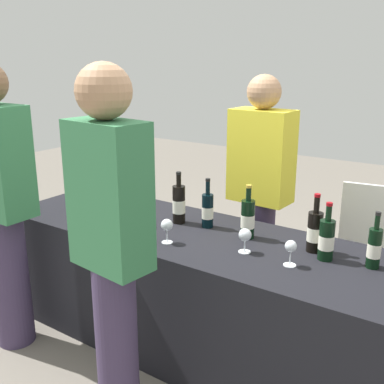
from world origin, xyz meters
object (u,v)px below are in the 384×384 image
at_px(wine_bottle_7, 374,248).
at_px(wine_glass_2, 142,213).
at_px(wine_glass_1, 109,205).
at_px(wine_glass_5, 291,248).
at_px(wine_glass_4, 245,236).
at_px(wine_bottle_5, 315,231).
at_px(wine_bottle_6, 326,239).
at_px(server_pouring, 260,190).
at_px(guest_0, 1,200).
at_px(wine_bottle_3, 208,210).
at_px(guest_1, 112,243).
at_px(wine_bottle_1, 113,191).
at_px(wine_bottle_4, 248,219).
at_px(wine_glass_3, 167,226).
at_px(wine_bottle_0, 101,182).
at_px(wine_glass_0, 86,198).
at_px(menu_board, 377,249).
at_px(wine_bottle_2, 179,204).
at_px(ice_bucket, 88,192).

bearing_deg(wine_bottle_7, wine_glass_2, -171.48).
bearing_deg(wine_glass_1, wine_glass_5, 1.17).
bearing_deg(wine_glass_4, wine_glass_5, -4.08).
bearing_deg(wine_bottle_5, wine_bottle_6, -37.92).
bearing_deg(wine_glass_4, server_pouring, 110.40).
distance_m(server_pouring, guest_0, 1.64).
bearing_deg(wine_bottle_3, guest_1, -85.63).
bearing_deg(guest_1, wine_bottle_5, 62.92).
xyz_separation_m(wine_bottle_1, wine_bottle_7, (1.74, 0.00, -0.01)).
distance_m(wine_bottle_4, wine_glass_1, 0.89).
distance_m(wine_bottle_4, wine_glass_4, 0.22).
xyz_separation_m(wine_glass_5, guest_0, (-1.61, -0.51, 0.09)).
xyz_separation_m(wine_glass_2, guest_0, (-0.63, -0.53, 0.10)).
distance_m(wine_bottle_1, wine_glass_3, 0.78).
bearing_deg(wine_bottle_0, guest_0, -89.81).
relative_size(wine_bottle_1, wine_glass_4, 2.38).
distance_m(wine_glass_3, server_pouring, 0.84).
bearing_deg(wine_bottle_7, wine_bottle_5, 174.68).
relative_size(wine_glass_0, menu_board, 0.15).
bearing_deg(wine_bottle_2, server_pouring, 59.82).
bearing_deg(wine_bottle_5, menu_board, 81.92).
bearing_deg(wine_glass_0, wine_glass_2, 0.23).
bearing_deg(wine_glass_5, guest_1, -130.49).
bearing_deg(wine_bottle_3, server_pouring, 77.08).
distance_m(wine_glass_3, guest_0, 1.01).
bearing_deg(wine_bottle_2, wine_bottle_5, 2.97).
distance_m(wine_bottle_6, guest_0, 1.86).
bearing_deg(wine_glass_3, wine_bottle_3, 81.47).
bearing_deg(wine_bottle_6, wine_glass_5, -124.64).
xyz_separation_m(wine_bottle_4, guest_1, (-0.21, -0.88, 0.10)).
distance_m(wine_bottle_3, server_pouring, 0.50).
xyz_separation_m(wine_bottle_1, wine_glass_3, (0.71, -0.32, -0.01)).
distance_m(wine_bottle_2, wine_glass_5, 0.85).
xyz_separation_m(wine_glass_0, guest_0, (-0.15, -0.52, 0.09)).
bearing_deg(wine_glass_3, wine_glass_5, 9.11).
xyz_separation_m(wine_bottle_1, guest_1, (0.83, -0.87, 0.10)).
bearing_deg(wine_glass_0, wine_bottle_6, 5.84).
xyz_separation_m(wine_bottle_6, wine_bottle_7, (0.23, 0.04, -0.01)).
height_order(wine_bottle_7, wine_glass_1, wine_bottle_7).
distance_m(wine_bottle_3, wine_glass_3, 0.34).
xyz_separation_m(wine_glass_1, ice_bucket, (-0.34, 0.15, -0.00)).
bearing_deg(wine_bottle_4, menu_board, 61.82).
relative_size(wine_glass_3, guest_1, 0.08).
relative_size(wine_glass_4, guest_1, 0.08).
bearing_deg(wine_glass_1, wine_glass_3, -9.27).
distance_m(wine_bottle_1, server_pouring, 1.01).
bearing_deg(server_pouring, wine_bottle_3, 80.23).
height_order(wine_bottle_0, menu_board, wine_bottle_0).
bearing_deg(wine_glass_0, wine_bottle_1, 72.68).
relative_size(wine_glass_1, wine_glass_5, 1.04).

